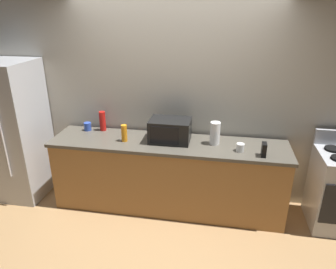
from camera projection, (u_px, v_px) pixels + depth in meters
ground_plane at (162, 225)px, 3.69m from camera, size 8.00×8.00×0.00m
back_wall at (174, 96)px, 3.91m from camera, size 6.40×0.10×2.70m
counter_run at (168, 175)px, 3.88m from camera, size 2.84×0.64×0.90m
refrigerator at (13, 131)px, 4.04m from camera, size 0.72×0.73×1.80m
microwave at (170, 130)px, 3.70m from camera, size 0.48×0.35×0.27m
paper_towel_roll at (215, 133)px, 3.62m from camera, size 0.12×0.12×0.27m
cordless_phone at (264, 150)px, 3.34m from camera, size 0.05×0.11×0.15m
bottle_dish_soap at (124, 133)px, 3.70m from camera, size 0.07×0.07×0.20m
bottle_hot_sauce at (103, 121)px, 4.02m from camera, size 0.08×0.08×0.25m
mug_white at (240, 147)px, 3.47m from camera, size 0.09×0.09×0.09m
mug_blue at (88, 126)px, 4.05m from camera, size 0.09×0.09×0.10m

